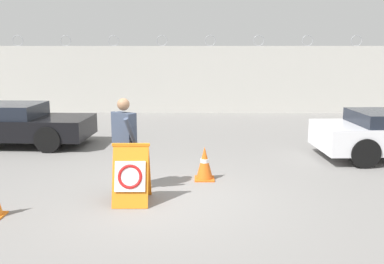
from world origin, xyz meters
The scene contains 6 objects.
ground_plane centered at (0.00, 0.00, 0.00)m, with size 90.00×90.00×0.00m, color gray.
perimeter_wall centered at (0.00, 11.15, 1.44)m, with size 36.00×0.30×3.33m.
barricade_sign centered at (-0.63, -0.21, 0.54)m, with size 0.67×0.78×1.08m.
security_guard centered at (-0.85, 0.42, 1.02)m, with size 0.58×0.62×1.81m.
traffic_cone_mid centered at (0.69, 1.20, 0.35)m, with size 0.41×0.41×0.71m.
parked_car_front_coupe centered at (-4.89, 4.46, 0.62)m, with size 4.60×2.01×1.20m.
Camera 1 is at (0.57, -7.50, 2.69)m, focal length 40.00 mm.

